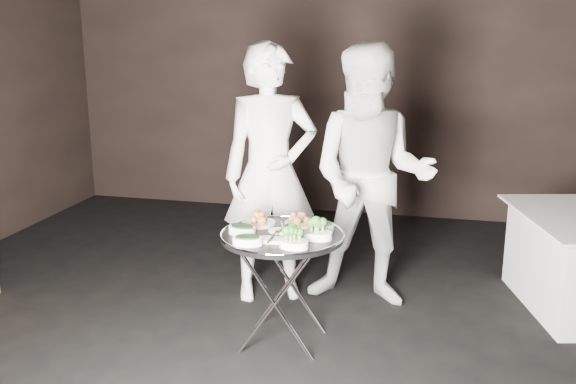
% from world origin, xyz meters
% --- Properties ---
extents(floor, '(6.00, 7.00, 0.05)m').
position_xyz_m(floor, '(0.00, 0.00, -0.03)').
color(floor, black).
rests_on(floor, ground).
extents(wall_back, '(6.00, 0.05, 3.00)m').
position_xyz_m(wall_back, '(0.00, 3.52, 1.50)').
color(wall_back, black).
rests_on(wall_back, floor).
extents(tray_stand, '(0.48, 0.41, 0.71)m').
position_xyz_m(tray_stand, '(0.08, 0.43, 0.40)').
color(tray_stand, silver).
rests_on(tray_stand, floor).
extents(serving_tray, '(0.76, 0.76, 0.04)m').
position_xyz_m(serving_tray, '(0.08, 0.43, 0.72)').
color(serving_tray, black).
rests_on(serving_tray, tray_stand).
extents(potato_plate_a, '(0.21, 0.21, 0.08)m').
position_xyz_m(potato_plate_a, '(-0.12, 0.58, 0.76)').
color(potato_plate_a, beige).
rests_on(potato_plate_a, serving_tray).
extents(potato_plate_b, '(0.20, 0.20, 0.07)m').
position_xyz_m(potato_plate_b, '(0.14, 0.64, 0.76)').
color(potato_plate_b, beige).
rests_on(potato_plate_b, serving_tray).
extents(greens_bowl, '(0.12, 0.12, 0.07)m').
position_xyz_m(greens_bowl, '(0.31, 0.55, 0.76)').
color(greens_bowl, white).
rests_on(greens_bowl, serving_tray).
extents(asparagus_plate_a, '(0.19, 0.12, 0.04)m').
position_xyz_m(asparagus_plate_a, '(0.07, 0.45, 0.74)').
color(asparagus_plate_a, white).
rests_on(asparagus_plate_a, serving_tray).
extents(asparagus_plate_b, '(0.19, 0.11, 0.04)m').
position_xyz_m(asparagus_plate_b, '(0.05, 0.28, 0.74)').
color(asparagus_plate_b, white).
rests_on(asparagus_plate_b, serving_tray).
extents(spinach_bowl_a, '(0.21, 0.17, 0.08)m').
position_xyz_m(spinach_bowl_a, '(-0.16, 0.37, 0.76)').
color(spinach_bowl_a, white).
rests_on(spinach_bowl_a, serving_tray).
extents(spinach_bowl_b, '(0.19, 0.14, 0.07)m').
position_xyz_m(spinach_bowl_b, '(-0.07, 0.19, 0.76)').
color(spinach_bowl_b, white).
rests_on(spinach_bowl_b, serving_tray).
extents(broccoli_bowl_a, '(0.19, 0.14, 0.08)m').
position_xyz_m(broccoli_bowl_a, '(0.30, 0.39, 0.76)').
color(broccoli_bowl_a, white).
rests_on(broccoli_bowl_a, serving_tray).
extents(broccoli_bowl_b, '(0.20, 0.16, 0.07)m').
position_xyz_m(broccoli_bowl_b, '(0.20, 0.21, 0.76)').
color(broccoli_bowl_b, white).
rests_on(broccoli_bowl_b, serving_tray).
extents(serving_utensils, '(0.57, 0.42, 0.01)m').
position_xyz_m(serving_utensils, '(0.09, 0.50, 0.77)').
color(serving_utensils, silver).
rests_on(serving_utensils, serving_tray).
extents(waiter_left, '(0.80, 0.68, 1.85)m').
position_xyz_m(waiter_left, '(-0.19, 1.15, 0.93)').
color(waiter_left, white).
rests_on(waiter_left, floor).
extents(waiter_right, '(0.91, 0.72, 1.85)m').
position_xyz_m(waiter_right, '(0.52, 1.21, 0.92)').
color(waiter_right, white).
rests_on(waiter_right, floor).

